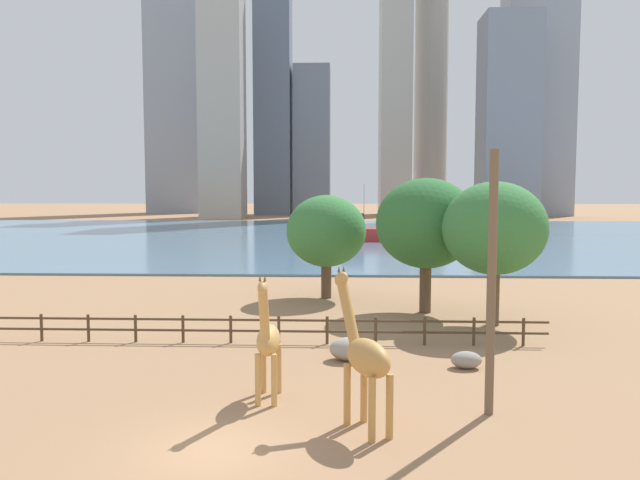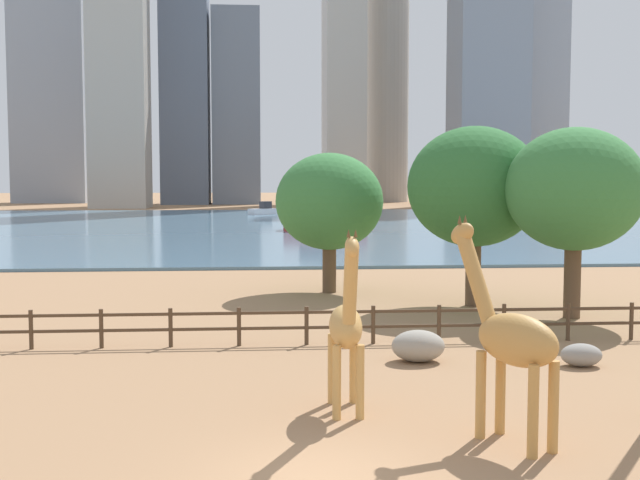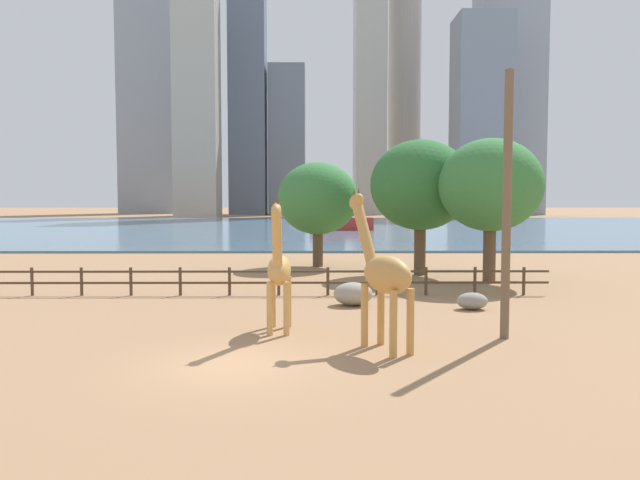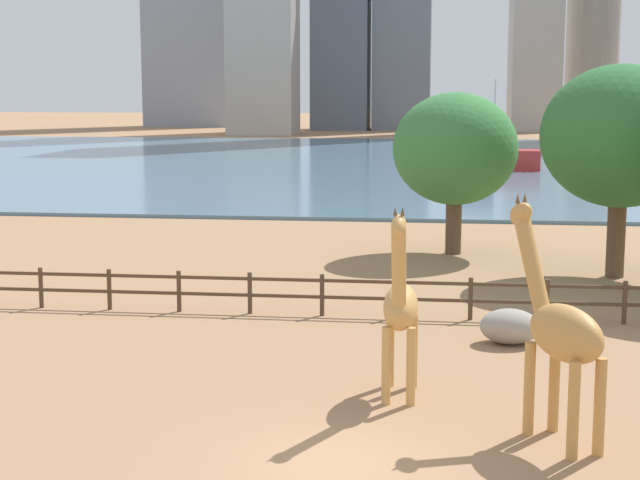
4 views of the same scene
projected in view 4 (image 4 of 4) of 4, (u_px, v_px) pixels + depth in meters
ground_plane at (423, 161)px, 96.74m from camera, size 400.00×400.00×0.00m
harbor_water at (422, 162)px, 93.78m from camera, size 180.00×86.00×0.20m
giraffe_tall at (400, 307)px, 21.88m from camera, size 0.79×2.70×4.50m
giraffe_companion at (560, 331)px, 19.06m from camera, size 2.02×3.07×4.80m
boulder_by_pole at (510, 326)px, 26.82m from camera, size 1.63×1.29×0.97m
enclosure_fence at (369, 293)px, 29.96m from camera, size 26.12×0.14×1.30m
tree_left_large at (621, 137)px, 35.73m from camera, size 5.82×5.82×7.85m
tree_right_tall at (455, 149)px, 41.04m from camera, size 5.24×5.24×6.82m
boat_ferry at (486, 155)px, 83.21m from camera, size 8.50×3.18×7.61m
boat_sailboat at (425, 140)px, 119.01m from camera, size 4.37×3.94×1.91m
skyline_tower_glass at (403, 12)px, 170.15m from camera, size 9.94×11.08×40.54m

